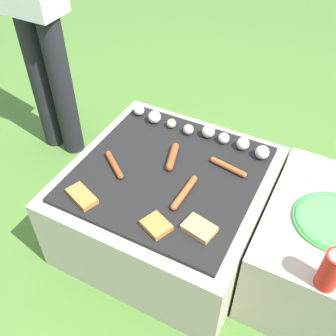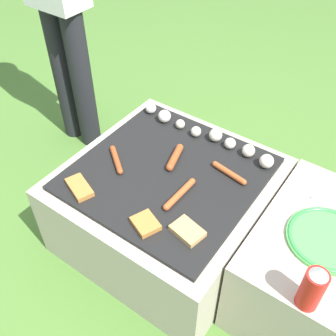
% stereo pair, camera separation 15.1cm
% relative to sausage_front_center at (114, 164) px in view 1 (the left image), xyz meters
% --- Properties ---
extents(ground_plane, '(14.00, 14.00, 0.00)m').
position_rel_sausage_front_center_xyz_m(ground_plane, '(0.20, 0.07, -0.40)').
color(ground_plane, '#47702D').
extents(grill, '(0.77, 0.77, 0.39)m').
position_rel_sausage_front_center_xyz_m(grill, '(0.20, 0.07, -0.21)').
color(grill, '#A89E8C').
rests_on(grill, ground_plane).
extents(side_ledge, '(0.44, 0.62, 0.39)m').
position_rel_sausage_front_center_xyz_m(side_ledge, '(0.82, 0.13, -0.20)').
color(side_ledge, '#A89E8C').
rests_on(side_ledge, ground_plane).
extents(sausage_front_center, '(0.14, 0.11, 0.02)m').
position_rel_sausage_front_center_xyz_m(sausage_front_center, '(0.00, 0.00, 0.00)').
color(sausage_front_center, '#93421E').
rests_on(sausage_front_center, grill).
extents(sausage_back_left, '(0.03, 0.19, 0.02)m').
position_rel_sausage_front_center_xyz_m(sausage_back_left, '(0.31, -0.01, 0.00)').
color(sausage_back_left, '#A34C23').
rests_on(sausage_back_left, grill).
extents(sausage_mid_right, '(0.16, 0.05, 0.02)m').
position_rel_sausage_front_center_xyz_m(sausage_mid_right, '(0.40, 0.19, -0.00)').
color(sausage_mid_right, '#A34C23').
rests_on(sausage_mid_right, grill).
extents(sausage_mid_left, '(0.06, 0.15, 0.03)m').
position_rel_sausage_front_center_xyz_m(sausage_mid_left, '(0.18, 0.14, 0.00)').
color(sausage_mid_left, '#93421E').
rests_on(sausage_mid_left, grill).
extents(bread_slice_center, '(0.14, 0.10, 0.02)m').
position_rel_sausage_front_center_xyz_m(bread_slice_center, '(-0.01, -0.19, -0.00)').
color(bread_slice_center, '#B27033').
rests_on(bread_slice_center, grill).
extents(bread_slice_right, '(0.11, 0.11, 0.02)m').
position_rel_sausage_front_center_xyz_m(bread_slice_right, '(0.29, -0.19, -0.00)').
color(bread_slice_right, '#B27033').
rests_on(bread_slice_right, grill).
extents(bread_slice_left, '(0.12, 0.10, 0.02)m').
position_rel_sausage_front_center_xyz_m(bread_slice_left, '(0.42, -0.13, -0.00)').
color(bread_slice_left, tan).
rests_on(bread_slice_left, grill).
extents(mushroom_row, '(0.64, 0.08, 0.06)m').
position_rel_sausage_front_center_xyz_m(mushroom_row, '(0.22, 0.33, 0.01)').
color(mushroom_row, silver).
rests_on(mushroom_row, grill).
extents(plate_colorful, '(0.27, 0.27, 0.02)m').
position_rel_sausage_front_center_xyz_m(plate_colorful, '(0.82, 0.11, -0.00)').
color(plate_colorful, '#4CB24C').
rests_on(plate_colorful, side_ledge).
extents(condiment_bottle, '(0.06, 0.06, 0.18)m').
position_rel_sausage_front_center_xyz_m(condiment_bottle, '(0.84, -0.14, 0.07)').
color(condiment_bottle, red).
rests_on(condiment_bottle, side_ledge).
extents(fork_utensil, '(0.12, 0.19, 0.01)m').
position_rel_sausage_front_center_xyz_m(fork_utensil, '(0.76, 0.36, -0.01)').
color(fork_utensil, silver).
rests_on(fork_utensil, side_ledge).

